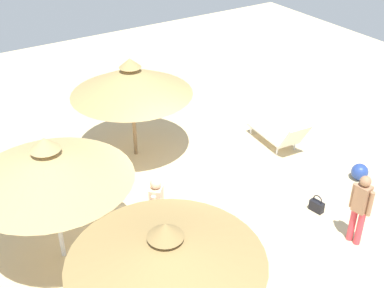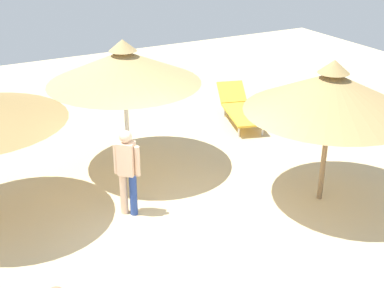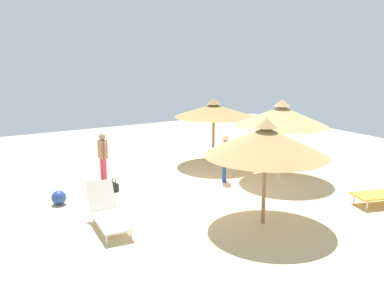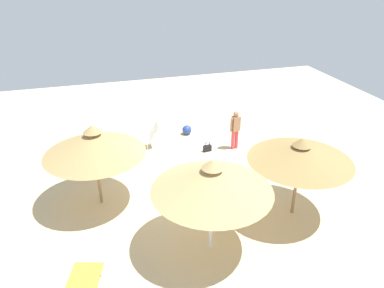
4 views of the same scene
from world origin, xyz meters
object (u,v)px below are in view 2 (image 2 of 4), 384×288
(parasol_umbrella_center, at_px, (331,92))
(parasol_umbrella_near_right, at_px, (124,67))
(lounge_chair_far_right, at_px, (240,108))
(person_standing_far_left, at_px, (127,168))

(parasol_umbrella_center, xyz_separation_m, parasol_umbrella_near_right, (2.85, 2.56, 0.06))
(lounge_chair_far_right, height_order, person_standing_far_left, person_standing_far_left)
(parasol_umbrella_near_right, height_order, person_standing_far_left, parasol_umbrella_near_right)
(parasol_umbrella_near_right, bearing_deg, person_standing_far_left, 158.15)
(parasol_umbrella_center, bearing_deg, person_standing_far_left, 70.47)
(person_standing_far_left, bearing_deg, parasol_umbrella_center, -109.53)
(lounge_chair_far_right, bearing_deg, parasol_umbrella_near_right, 107.14)
(person_standing_far_left, bearing_deg, parasol_umbrella_near_right, -21.85)
(person_standing_far_left, bearing_deg, lounge_chair_far_right, -55.80)
(lounge_chair_far_right, xyz_separation_m, person_standing_far_left, (-2.73, 4.02, 0.53))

